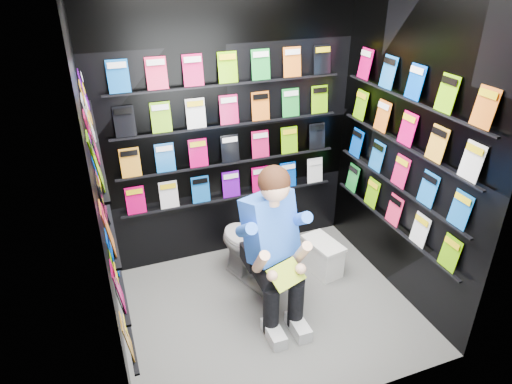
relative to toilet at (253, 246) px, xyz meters
name	(u,v)px	position (x,y,z in m)	size (l,w,h in m)	color
floor	(268,310)	(-0.03, -0.44, -0.37)	(2.40, 2.40, 0.00)	slate
wall_back	(228,129)	(-0.03, 0.56, 0.93)	(2.40, 0.04, 2.60)	black
wall_front	(340,247)	(-0.03, -1.44, 0.93)	(2.40, 0.04, 2.60)	black
wall_left	(98,201)	(-1.23, -0.44, 0.93)	(0.04, 2.00, 2.60)	black
wall_right	(407,151)	(1.17, -0.44, 0.93)	(0.04, 2.00, 2.60)	black
comics_back	(229,130)	(-0.03, 0.53, 0.94)	(2.10, 0.06, 1.37)	#F42657
comics_left	(103,200)	(-1.20, -0.44, 0.94)	(0.06, 1.70, 1.37)	#F42657
comics_right	(404,151)	(1.14, -0.44, 0.94)	(0.06, 1.70, 1.37)	#F42657
toilet	(253,246)	(0.00, 0.00, 0.00)	(0.42, 0.75, 0.73)	white
longbox	(322,257)	(0.67, -0.11, -0.22)	(0.22, 0.39, 0.29)	white
longbox_lid	(323,243)	(0.67, -0.11, -0.06)	(0.24, 0.41, 0.03)	white
reader	(269,227)	(0.00, -0.38, 0.43)	(0.55, 0.81, 1.49)	blue
held_comic	(286,274)	(0.00, -0.73, 0.21)	(0.28, 0.01, 0.19)	green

